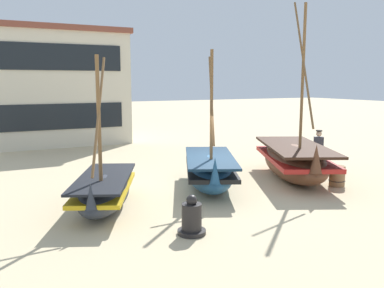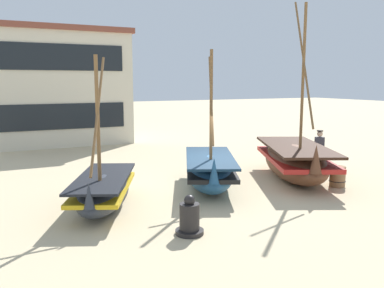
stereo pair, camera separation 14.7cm
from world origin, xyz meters
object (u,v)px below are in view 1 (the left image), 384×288
object	(u,v)px
fisherman_by_hull	(318,152)
wooden_barrel	(337,176)
fishing_boat_far_right	(104,190)
fishing_boat_centre_large	(295,160)
capstan_winch	(192,219)
fishing_boat_near_left	(210,170)
harbor_building_main	(53,86)

from	to	relation	value
fisherman_by_hull	wooden_barrel	size ratio (longest dim) A/B	2.41
fishing_boat_far_right	fisherman_by_hull	size ratio (longest dim) A/B	2.51
fishing_boat_centre_large	fishing_boat_far_right	xyz separation A→B (m)	(-7.11, -0.34, -0.18)
fisherman_by_hull	wooden_barrel	bearing A→B (deg)	-116.00
capstan_winch	wooden_barrel	world-z (taller)	capstan_winch
fishing_boat_centre_large	wooden_barrel	bearing A→B (deg)	-65.41
fishing_boat_near_left	wooden_barrel	bearing A→B (deg)	-23.33
fisherman_by_hull	fishing_boat_far_right	bearing A→B (deg)	-174.61
fishing_boat_far_right	wooden_barrel	world-z (taller)	fishing_boat_far_right
fishing_boat_centre_large	fishing_boat_far_right	bearing A→B (deg)	-177.25
harbor_building_main	fishing_boat_near_left	bearing A→B (deg)	-77.80
capstan_winch	harbor_building_main	xyz separation A→B (m)	(-0.64, 17.58, 2.90)
capstan_winch	wooden_barrel	distance (m)	6.66
fishing_boat_near_left	wooden_barrel	world-z (taller)	fishing_boat_near_left
fisherman_by_hull	capstan_winch	xyz separation A→B (m)	(-7.36, -3.66, -0.47)
fishing_boat_centre_large	harbor_building_main	world-z (taller)	harbor_building_main
wooden_barrel	fisherman_by_hull	bearing A→B (deg)	64.00
fishing_boat_far_right	fisherman_by_hull	bearing A→B (deg)	5.39
fishing_boat_centre_large	capstan_winch	bearing A→B (deg)	-151.17
fisherman_by_hull	wooden_barrel	world-z (taller)	fisherman_by_hull
fishing_boat_near_left	wooden_barrel	size ratio (longest dim) A/B	6.48
fisherman_by_hull	wooden_barrel	xyz separation A→B (m)	(-0.93, -1.91, -0.48)
fisherman_by_hull	fishing_boat_near_left	bearing A→B (deg)	-177.97
fishing_boat_near_left	fisherman_by_hull	bearing A→B (deg)	2.03
wooden_barrel	fishing_boat_centre_large	bearing A→B (deg)	114.59
fishing_boat_far_right	fishing_boat_centre_large	bearing A→B (deg)	2.75
fisherman_by_hull	harbor_building_main	distance (m)	16.24
fishing_boat_centre_large	fisherman_by_hull	distance (m)	1.66
fishing_boat_centre_large	capstan_winch	distance (m)	6.60
wooden_barrel	harbor_building_main	world-z (taller)	harbor_building_main
wooden_barrel	harbor_building_main	distance (m)	17.58
fishing_boat_far_right	capstan_winch	world-z (taller)	fishing_boat_far_right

